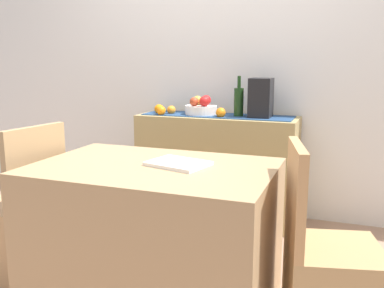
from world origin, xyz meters
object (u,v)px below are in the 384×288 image
sideboard_console (217,168)px  coffee_maker (261,98)px  dining_table (155,236)px  chair_by_corner (329,286)px  open_book (178,164)px  chair_near_window (21,233)px  fruit_bowl (201,110)px  wine_bottle (239,101)px

sideboard_console → coffee_maker: bearing=0.0°
dining_table → chair_by_corner: 0.86m
open_book → chair_by_corner: bearing=10.7°
sideboard_console → chair_near_window: (-0.78, -1.30, -0.15)m
fruit_bowl → chair_near_window: size_ratio=0.28×
sideboard_console → chair_near_window: size_ratio=1.36×
wine_bottle → open_book: bearing=-89.3°
sideboard_console → fruit_bowl: size_ratio=4.96×
wine_bottle → chair_by_corner: size_ratio=0.34×
chair_near_window → chair_by_corner: (1.70, -0.00, 0.00)m
open_book → chair_by_corner: chair_by_corner is taller
wine_bottle → open_book: 1.27m
chair_by_corner → coffee_maker: bearing=114.3°
open_book → chair_near_window: 1.08m
fruit_bowl → wine_bottle: 0.31m
sideboard_console → wine_bottle: 0.55m
wine_bottle → sideboard_console: bearing=180.0°
open_book → chair_near_window: size_ratio=0.31×
dining_table → open_book: open_book is taller
coffee_maker → wine_bottle: bearing=180.0°
open_book → chair_near_window: bearing=-163.0°
open_book → chair_by_corner: 0.88m
chair_by_corner → fruit_bowl: bearing=129.1°
coffee_maker → chair_near_window: bearing=-130.7°
fruit_bowl → dining_table: size_ratio=0.21×
chair_near_window → chair_by_corner: same height
sideboard_console → fruit_bowl: fruit_bowl is taller
open_book → chair_by_corner: size_ratio=0.31×
sideboard_console → open_book: sideboard_console is taller
sideboard_console → coffee_maker: coffee_maker is taller
coffee_maker → dining_table: 1.45m
dining_table → chair_by_corner: (0.85, -0.00, -0.10)m
fruit_bowl → dining_table: fruit_bowl is taller
dining_table → fruit_bowl: bearing=98.8°
chair_by_corner → dining_table: bearing=179.7°
fruit_bowl → sideboard_console: bearing=0.0°
sideboard_console → wine_bottle: size_ratio=4.01×
sideboard_console → chair_by_corner: chair_by_corner is taller
wine_bottle → coffee_maker: (0.17, 0.00, 0.03)m
dining_table → sideboard_console: bearing=93.0°
wine_bottle → coffee_maker: size_ratio=1.05×
coffee_maker → open_book: (-0.15, -1.25, -0.22)m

